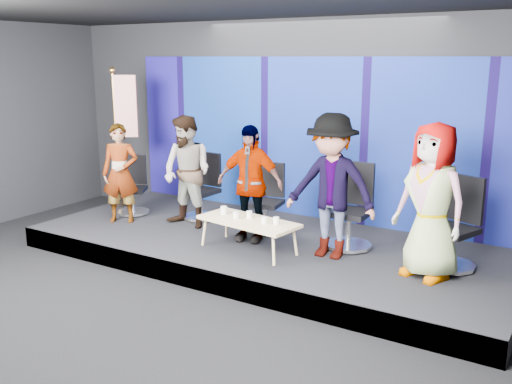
% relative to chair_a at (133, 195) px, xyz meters
% --- Properties ---
extents(ground, '(10.00, 10.00, 0.00)m').
position_rel_chair_a_xyz_m(ground, '(2.65, -2.52, -0.62)').
color(ground, black).
rests_on(ground, ground).
extents(room_walls, '(10.02, 8.02, 3.51)m').
position_rel_chair_a_xyz_m(room_walls, '(2.65, -2.52, 1.81)').
color(room_walls, black).
rests_on(room_walls, ground).
extents(riser, '(7.00, 3.00, 0.30)m').
position_rel_chair_a_xyz_m(riser, '(2.65, -0.02, -0.47)').
color(riser, black).
rests_on(riser, ground).
extents(backdrop, '(7.00, 0.08, 2.60)m').
position_rel_chair_a_xyz_m(backdrop, '(2.65, 1.43, 0.98)').
color(backdrop, '#170863').
rests_on(backdrop, riser).
extents(chair_a, '(0.75, 0.75, 0.98)m').
position_rel_chair_a_xyz_m(chair_a, '(0.00, 0.00, 0.00)').
color(chair_a, silver).
rests_on(chair_a, riser).
extents(panelist_a, '(0.69, 0.62, 1.58)m').
position_rel_chair_a_xyz_m(panelist_a, '(0.19, -0.46, 0.47)').
color(panelist_a, black).
rests_on(panelist_a, riser).
extents(chair_b, '(0.64, 0.64, 1.07)m').
position_rel_chair_a_xyz_m(chair_b, '(1.19, 0.38, 0.03)').
color(chair_b, silver).
rests_on(chair_b, riser).
extents(panelist_b, '(0.88, 0.71, 1.74)m').
position_rel_chair_a_xyz_m(panelist_b, '(1.27, -0.12, 0.55)').
color(panelist_b, black).
rests_on(panelist_b, riser).
extents(chair_c, '(0.67, 0.67, 1.04)m').
position_rel_chair_a_xyz_m(chair_c, '(2.44, 0.32, 0.02)').
color(chair_c, silver).
rests_on(chair_c, riser).
extents(panelist_c, '(1.04, 0.56, 1.68)m').
position_rel_chair_a_xyz_m(panelist_c, '(2.45, -0.19, 0.52)').
color(panelist_c, black).
rests_on(panelist_c, riser).
extents(chair_d, '(0.68, 0.68, 1.18)m').
position_rel_chair_a_xyz_m(chair_d, '(3.82, 0.28, 0.07)').
color(chair_d, silver).
rests_on(chair_d, riser).
extents(panelist_d, '(1.24, 0.73, 1.91)m').
position_rel_chair_a_xyz_m(panelist_d, '(3.73, -0.23, 0.63)').
color(panelist_d, black).
rests_on(panelist_d, riser).
extents(chair_e, '(0.84, 0.84, 1.16)m').
position_rel_chair_a_xyz_m(chair_e, '(5.23, 0.21, 0.06)').
color(chair_e, silver).
rests_on(chair_e, riser).
extents(panelist_e, '(1.06, 0.87, 1.87)m').
position_rel_chair_a_xyz_m(panelist_e, '(5.04, -0.27, 0.62)').
color(panelist_e, black).
rests_on(panelist_e, riser).
extents(coffee_table, '(1.48, 0.78, 0.43)m').
position_rel_chair_a_xyz_m(coffee_table, '(2.69, -0.59, 0.08)').
color(coffee_table, tan).
rests_on(coffee_table, riser).
extents(mug_a, '(0.09, 0.09, 0.11)m').
position_rel_chair_a_xyz_m(mug_a, '(2.22, -0.51, 0.17)').
color(mug_a, silver).
rests_on(mug_a, coffee_table).
extents(mug_b, '(0.08, 0.08, 0.09)m').
position_rel_chair_a_xyz_m(mug_b, '(2.50, -0.61, 0.16)').
color(mug_b, silver).
rests_on(mug_b, coffee_table).
extents(mug_c, '(0.08, 0.08, 0.09)m').
position_rel_chair_a_xyz_m(mug_c, '(2.64, -0.50, 0.16)').
color(mug_c, silver).
rests_on(mug_c, coffee_table).
extents(mug_d, '(0.08, 0.08, 0.09)m').
position_rel_chair_a_xyz_m(mug_d, '(2.96, -0.63, 0.16)').
color(mug_d, silver).
rests_on(mug_d, coffee_table).
extents(mug_e, '(0.08, 0.08, 0.10)m').
position_rel_chair_a_xyz_m(mug_e, '(3.11, -0.58, 0.16)').
color(mug_e, silver).
rests_on(mug_e, coffee_table).
extents(flag_stand, '(0.52, 0.38, 2.43)m').
position_rel_chair_a_xyz_m(flag_stand, '(-0.49, 0.33, 0.96)').
color(flag_stand, black).
rests_on(flag_stand, riser).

